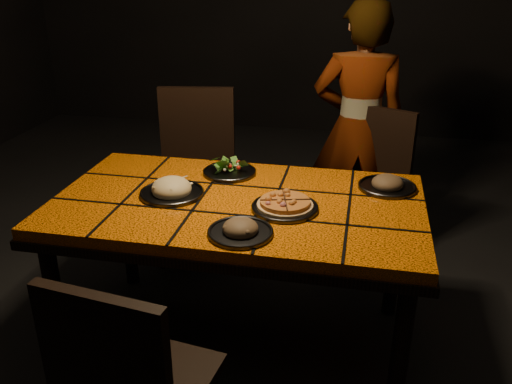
% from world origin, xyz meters
% --- Properties ---
extents(room_shell, '(6.04, 7.04, 3.08)m').
position_xyz_m(room_shell, '(0.00, 0.00, 1.50)').
color(room_shell, black).
rests_on(room_shell, ground).
extents(dining_table, '(1.62, 0.92, 0.75)m').
position_xyz_m(dining_table, '(0.00, 0.00, 0.67)').
color(dining_table, orange).
rests_on(dining_table, ground).
extents(chair_near, '(0.46, 0.46, 0.91)m').
position_xyz_m(chair_near, '(-0.13, -0.90, 0.52)').
color(chair_near, black).
rests_on(chair_near, ground).
extents(chair_far_left, '(0.52, 0.52, 1.01)m').
position_xyz_m(chair_far_left, '(-0.47, 0.85, 0.58)').
color(chair_far_left, black).
rests_on(chair_far_left, ground).
extents(chair_far_right, '(0.55, 0.55, 0.92)m').
position_xyz_m(chair_far_right, '(0.57, 0.93, 0.53)').
color(chair_far_right, black).
rests_on(chair_far_right, ground).
extents(diner, '(0.57, 0.39, 1.53)m').
position_xyz_m(diner, '(0.48, 1.12, 0.76)').
color(diner, brown).
rests_on(diner, ground).
extents(plate_pizza, '(0.29, 0.29, 0.04)m').
position_xyz_m(plate_pizza, '(0.22, -0.06, 0.77)').
color(plate_pizza, '#35353A').
rests_on(plate_pizza, dining_table).
extents(plate_pasta, '(0.28, 0.28, 0.09)m').
position_xyz_m(plate_pasta, '(-0.30, -0.01, 0.77)').
color(plate_pasta, '#35353A').
rests_on(plate_pasta, dining_table).
extents(plate_salad, '(0.26, 0.26, 0.07)m').
position_xyz_m(plate_salad, '(-0.11, 0.28, 0.78)').
color(plate_salad, '#35353A').
rests_on(plate_salad, dining_table).
extents(plate_mushroom_a, '(0.25, 0.25, 0.08)m').
position_xyz_m(plate_mushroom_a, '(0.09, -0.31, 0.77)').
color(plate_mushroom_a, '#35353A').
rests_on(plate_mushroom_a, dining_table).
extents(plate_mushroom_b, '(0.26, 0.26, 0.09)m').
position_xyz_m(plate_mushroom_b, '(0.64, 0.26, 0.77)').
color(plate_mushroom_b, '#35353A').
rests_on(plate_mushroom_b, dining_table).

